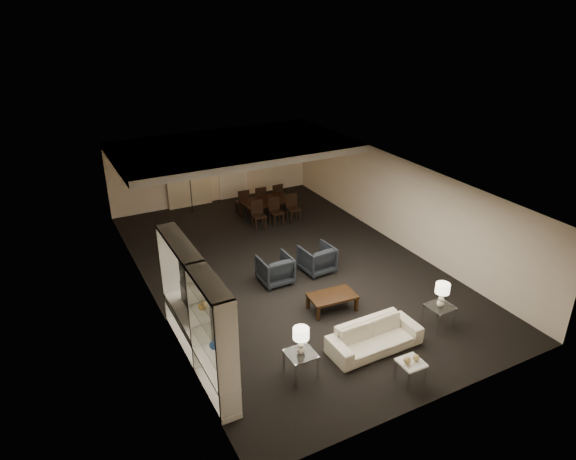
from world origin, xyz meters
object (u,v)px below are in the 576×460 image
(floor_speaker, at_px, (196,278))
(vase_blue, at_px, (214,344))
(chair_fm, at_px, (259,198))
(side_table_left, at_px, (301,364))
(table_lamp_right, at_px, (442,295))
(vase_amber, at_px, (203,305))
(table_lamp_left, at_px, (301,341))
(sofa, at_px, (375,337))
(chair_nm, at_px, (277,212))
(dining_table, at_px, (268,209))
(coffee_table, at_px, (332,302))
(chair_fr, at_px, (275,195))
(chair_nr, at_px, (294,208))
(side_table_right, at_px, (439,316))
(chair_fl, at_px, (242,201))
(floor_lamp, at_px, (191,190))
(armchair_right, at_px, (317,259))
(chair_nl, at_px, (259,215))
(television, at_px, (185,298))
(marble_table, at_px, (410,371))
(armchair_left, at_px, (275,269))
(pendant_light, at_px, (243,161))

(floor_speaker, bearing_deg, vase_blue, -115.98)
(chair_fm, bearing_deg, side_table_left, 73.68)
(table_lamp_right, xyz_separation_m, vase_amber, (-4.99, 0.66, 0.88))
(table_lamp_left, relative_size, floor_speaker, 0.51)
(sofa, xyz_separation_m, chair_nm, (1.02, 6.46, 0.14))
(floor_speaker, relative_size, dining_table, 0.65)
(coffee_table, height_order, chair_fr, chair_fr)
(floor_speaker, bearing_deg, chair_nr, 21.92)
(side_table_right, height_order, chair_fl, chair_fl)
(coffee_table, bearing_deg, side_table_left, -136.74)
(side_table_left, height_order, floor_lamp, floor_lamp)
(coffee_table, bearing_deg, armchair_right, 70.56)
(table_lamp_left, bearing_deg, chair_nl, 71.86)
(coffee_table, height_order, chair_nl, chair_nl)
(coffee_table, distance_m, dining_table, 5.60)
(armchair_right, relative_size, floor_speaker, 0.74)
(table_lamp_left, relative_size, floor_lamp, 0.38)
(floor_lamp, bearing_deg, television, -108.48)
(armchair_right, xyz_separation_m, television, (-3.86, -1.39, 0.72))
(dining_table, bearing_deg, floor_speaker, -137.75)
(coffee_table, distance_m, television, 3.39)
(armchair_right, bearing_deg, floor_lamp, -77.83)
(chair_fm, bearing_deg, vase_blue, 63.39)
(marble_table, height_order, chair_nl, chair_nl)
(side_table_left, xyz_separation_m, chair_nl, (2.12, 6.46, 0.18))
(chair_nr, relative_size, floor_lamp, 0.59)
(side_table_right, height_order, chair_nm, chair_nm)
(coffee_table, distance_m, chair_nl, 4.88)
(armchair_right, distance_m, television, 4.17)
(chair_fl, height_order, chair_fm, same)
(chair_nr, bearing_deg, side_table_left, -112.71)
(television, bearing_deg, vase_blue, 179.01)
(coffee_table, bearing_deg, table_lamp_left, -136.74)
(marble_table, bearing_deg, table_lamp_right, 32.91)
(sofa, height_order, television, television)
(chair_fm, bearing_deg, sofa, 85.51)
(chair_nr, bearing_deg, side_table_right, -84.79)
(floor_speaker, bearing_deg, table_lamp_left, -89.76)
(table_lamp_left, distance_m, chair_fm, 8.23)
(armchair_left, height_order, chair_nr, chair_nr)
(side_table_right, bearing_deg, floor_lamp, 106.87)
(table_lamp_right, distance_m, vase_blue, 5.01)
(vase_blue, bearing_deg, armchair_right, 38.81)
(floor_speaker, bearing_deg, coffee_table, -50.06)
(sofa, distance_m, table_lamp_left, 1.77)
(armchair_left, xyz_separation_m, chair_fr, (2.22, 4.46, 0.07))
(pendant_light, distance_m, chair_fr, 2.03)
(armchair_right, distance_m, side_table_left, 4.02)
(table_lamp_left, bearing_deg, chair_fr, 66.85)
(coffee_table, xyz_separation_m, chair_fl, (0.42, 6.16, 0.24))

